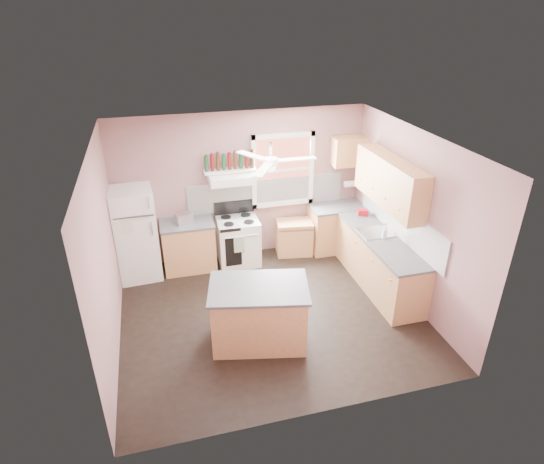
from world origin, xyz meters
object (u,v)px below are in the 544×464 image
object	(u,v)px
toaster	(184,218)
island	(259,315)
cart	(294,237)
refrigerator	(136,234)
stove	(238,241)

from	to	relation	value
toaster	island	bearing A→B (deg)	-90.51
cart	toaster	bearing A→B (deg)	-170.36
refrigerator	cart	bearing A→B (deg)	-2.44
island	refrigerator	bearing A→B (deg)	138.31
toaster	cart	world-z (taller)	toaster
cart	refrigerator	bearing A→B (deg)	-170.12
refrigerator	cart	world-z (taller)	refrigerator
toaster	island	size ratio (longest dim) A/B	0.22
cart	island	size ratio (longest dim) A/B	0.52
stove	island	size ratio (longest dim) A/B	0.68
cart	island	world-z (taller)	island
toaster	cart	distance (m)	2.12
toaster	stove	xyz separation A→B (m)	(0.93, -0.03, -0.56)
toaster	stove	bearing A→B (deg)	-21.37
refrigerator	island	xyz separation A→B (m)	(1.60, -2.22, -0.38)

